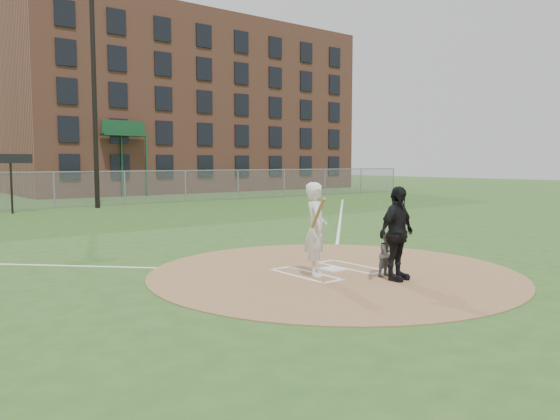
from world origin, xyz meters
TOP-DOWN VIEW (x-y plane):
  - ground at (0.00, 0.00)m, footprint 140.00×140.00m
  - dirt_circle at (0.00, 0.00)m, footprint 8.40×8.40m
  - home_plate at (0.12, 0.16)m, footprint 0.50×0.50m
  - foul_line_first at (9.00, 9.00)m, footprint 17.04×17.04m
  - catcher at (0.58, -1.10)m, footprint 0.50×0.40m
  - umpire at (0.43, -1.47)m, footprint 1.23×0.66m
  - batters_boxes at (0.00, 0.15)m, footprint 2.08×1.88m
  - batter_at_plate at (-0.60, -0.06)m, footprint 0.84×1.15m
  - outfield_fence at (0.00, 22.00)m, footprint 56.08×0.08m
  - brick_warehouse at (16.00, 37.96)m, footprint 30.00×17.17m
  - light_pole at (2.00, 21.00)m, footprint 1.20×0.30m
  - scoreboard_sign at (-2.50, 20.20)m, footprint 2.00×0.10m

SIDE VIEW (x-z plane):
  - ground at x=0.00m, z-range 0.00..0.00m
  - foul_line_first at x=9.00m, z-range 0.00..0.01m
  - dirt_circle at x=0.00m, z-range 0.00..0.02m
  - batters_boxes at x=0.00m, z-range 0.02..0.03m
  - home_plate at x=0.12m, z-range 0.02..0.05m
  - catcher at x=0.58m, z-range 0.02..1.00m
  - outfield_fence at x=0.00m, z-range 0.00..2.03m
  - umpire at x=0.43m, z-range 0.02..2.02m
  - batter_at_plate at x=-0.60m, z-range 0.02..2.08m
  - scoreboard_sign at x=-2.50m, z-range 0.92..3.85m
  - light_pole at x=2.00m, z-range 0.50..12.72m
  - brick_warehouse at x=16.00m, z-range 0.00..15.00m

